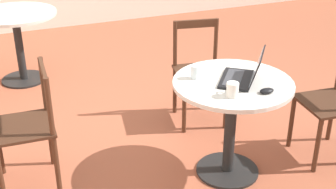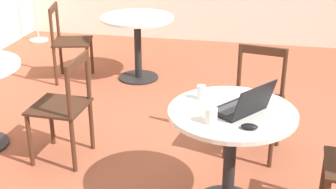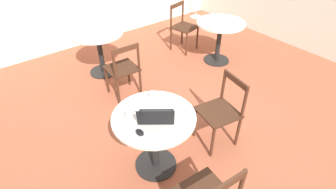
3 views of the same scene
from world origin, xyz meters
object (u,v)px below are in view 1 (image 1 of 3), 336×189
mouse (267,91)px  drinking_glass (195,72)px  cafe_table_near (232,104)px  cafe_table_mid (17,29)px  chair_near_front (334,103)px  chair_far_front (29,127)px  laptop (243,75)px  chair_near_right (199,72)px  mug (232,89)px

mouse → drinking_glass: (0.38, 0.34, 0.03)m
cafe_table_near → cafe_table_mid: 2.59m
cafe_table_mid → chair_near_front: size_ratio=0.95×
drinking_glass → cafe_table_mid: bearing=25.2°
cafe_table_mid → chair_near_front: bearing=-138.7°
chair_far_front → cafe_table_near: bearing=-107.1°
chair_near_front → laptop: size_ratio=2.02×
chair_far_front → laptop: size_ratio=2.02×
cafe_table_mid → chair_far_front: size_ratio=0.95×
chair_near_right → mug: 1.12m
chair_near_front → chair_far_front: bearing=77.5°
laptop → mug: laptop is taller
chair_near_right → mug: size_ratio=7.51×
cafe_table_mid → chair_near_right: chair_near_right is taller
cafe_table_near → chair_far_front: (0.41, 1.34, -0.12)m
mug → drinking_glass: (0.34, 0.10, -0.00)m
cafe_table_near → mug: mug is taller
cafe_table_near → drinking_glass: bearing=56.8°
cafe_table_mid → chair_far_front: bearing=176.4°
laptop → cafe_table_mid: bearing=29.3°
drinking_glass → cafe_table_near: bearing=-123.2°
mouse → cafe_table_mid: bearing=28.1°
mouse → mug: 0.24m
cafe_table_near → chair_far_front: size_ratio=0.95×
chair_near_right → mouse: 1.12m
chair_far_front → drinking_glass: bearing=-103.4°
mouse → chair_near_front: bearing=-77.5°
mouse → mug: (0.04, 0.23, 0.03)m
chair_far_front → mug: 1.41m
cafe_table_near → laptop: (-0.02, -0.06, 0.22)m
chair_near_front → chair_far_front: 2.24m
chair_far_front → mug: bearing=-116.4°
cafe_table_near → laptop: size_ratio=1.91×
cafe_table_near → mouse: mouse is taller
chair_far_front → mouse: bearing=-114.0°
chair_near_right → chair_far_front: bearing=106.0°
cafe_table_mid → mug: bearing=-155.8°
chair_near_front → drinking_glass: size_ratio=9.23×
cafe_table_mid → chair_near_front: 3.14m
mouse → mug: size_ratio=0.86×
laptop → drinking_glass: size_ratio=4.56×
chair_far_front → cafe_table_mid: bearing=-3.6°
chair_near_right → chair_far_front: (-0.43, 1.49, 0.00)m
cafe_table_mid → drinking_glass: size_ratio=8.73×
cafe_table_near → chair_near_front: (-0.07, -0.84, -0.12)m
chair_near_right → laptop: bearing=174.3°
cafe_table_near → laptop: 0.23m
chair_near_right → laptop: size_ratio=2.02×
chair_near_right → laptop: (-0.86, 0.09, 0.34)m
chair_near_right → mug: chair_near_right is taller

